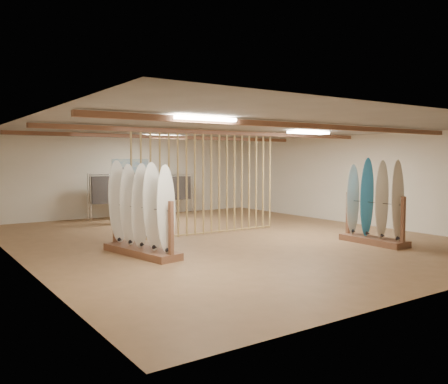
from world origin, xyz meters
TOP-DOWN VIEW (x-y plane):
  - floor at (0.00, 0.00)m, footprint 12.00×12.00m
  - ceiling at (0.00, 0.00)m, footprint 12.00×12.00m
  - wall_back at (0.00, 6.00)m, footprint 12.00×0.00m
  - wall_front at (0.00, -6.00)m, footprint 12.00×0.00m
  - wall_left at (-5.00, 0.00)m, footprint 0.00×12.00m
  - wall_right at (5.00, 0.00)m, footprint 0.00×12.00m
  - ceiling_slats at (0.00, 0.00)m, footprint 9.50×6.12m
  - light_panels at (0.00, 0.00)m, footprint 1.20×0.35m
  - bamboo_partition at (0.00, 0.80)m, footprint 4.45×0.05m
  - poster at (0.00, 5.98)m, footprint 1.40×0.03m
  - rack_left at (-2.68, -0.78)m, footprint 0.94×2.21m
  - rack_right at (2.55, -2.70)m, footprint 0.56×1.72m
  - clothing_rack_a at (-1.07, 5.07)m, footprint 1.47×0.49m
  - clothing_rack_b at (1.41, 5.40)m, footprint 1.41×0.38m
  - shopper_a at (-1.11, 3.98)m, footprint 0.81×0.61m
  - shopper_b at (-0.22, 4.41)m, footprint 1.17×1.08m

SIDE VIEW (x-z plane):
  - floor at x=0.00m, z-range 0.00..0.00m
  - rack_right at x=2.55m, z-range -0.32..1.67m
  - rack_left at x=-2.68m, z-range -0.33..1.71m
  - shopper_b at x=-0.22m, z-range 0.00..1.94m
  - clothing_rack_b at x=1.41m, z-range 0.23..1.73m
  - shopper_a at x=-1.11m, z-range 0.00..2.02m
  - clothing_rack_a at x=-1.07m, z-range 0.24..1.82m
  - bamboo_partition at x=0.00m, z-range 0.01..2.79m
  - wall_back at x=0.00m, z-range -4.60..7.40m
  - wall_front at x=0.00m, z-range -4.60..7.40m
  - wall_left at x=-5.00m, z-range -4.60..7.40m
  - wall_right at x=5.00m, z-range -4.60..7.40m
  - poster at x=0.00m, z-range 1.15..2.05m
  - ceiling_slats at x=0.00m, z-range 2.67..2.77m
  - light_panels at x=0.00m, z-range 2.71..2.77m
  - ceiling at x=0.00m, z-range 2.80..2.80m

